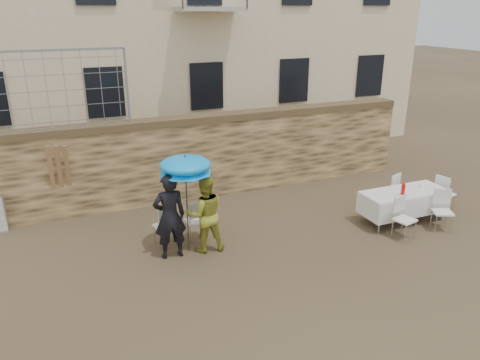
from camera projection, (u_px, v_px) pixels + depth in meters
name	position (u px, v px, depth m)	size (l,w,h in m)	color
ground	(266.00, 294.00, 8.52)	(80.00, 80.00, 0.00)	brown
stone_wall	(186.00, 159.00, 12.47)	(13.00, 0.50, 2.20)	olive
chain_link_fence	(56.00, 91.00, 10.71)	(3.20, 0.06, 1.80)	gray
man_suit	(170.00, 216.00, 9.48)	(0.67, 0.44, 1.83)	black
woman_dress	(205.00, 214.00, 9.78)	(0.82, 0.64, 1.68)	#D0D13F
umbrella	(185.00, 168.00, 9.38)	(1.09, 1.09, 1.99)	#3F3F44
couple_chair_left	(164.00, 225.00, 10.11)	(0.48, 0.48, 0.96)	white
couple_chair_right	(195.00, 220.00, 10.36)	(0.48, 0.48, 0.96)	white
banquet_table	(405.00, 193.00, 11.18)	(2.10, 0.85, 0.78)	white
soda_bottle	(403.00, 189.00, 10.92)	(0.09, 0.09, 0.26)	red
table_chair_front_left	(405.00, 219.00, 10.40)	(0.48, 0.48, 0.96)	white
table_chair_front_right	(443.00, 211.00, 10.79)	(0.48, 0.48, 0.96)	white
table_chair_back	(388.00, 190.00, 12.03)	(0.48, 0.48, 0.96)	white
table_chair_side	(445.00, 193.00, 11.85)	(0.48, 0.48, 0.96)	white
wood_planks	(66.00, 181.00, 11.17)	(0.70, 0.20, 2.00)	#A37749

